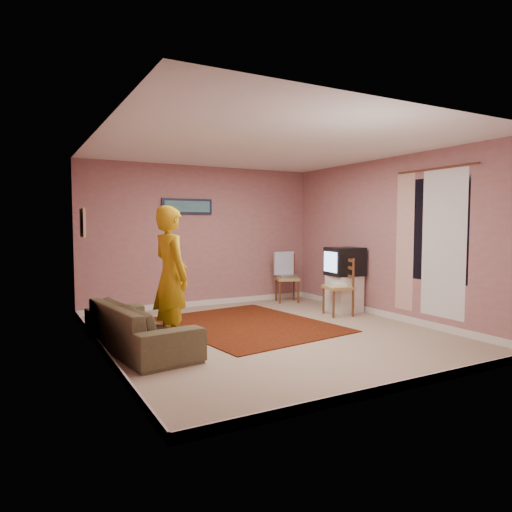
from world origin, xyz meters
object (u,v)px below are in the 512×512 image
crt_tv (344,261)px  chair_a (287,273)px  sofa (140,326)px  chair_b (338,280)px  person (171,276)px  tv_cabinet (344,294)px

crt_tv → chair_a: 1.40m
chair_a → sofa: size_ratio=0.27×
crt_tv → chair_a: bearing=111.2°
chair_b → sofa: (-3.46, -0.51, -0.30)m
crt_tv → sofa: crt_tv is taller
chair_b → person: size_ratio=0.30×
tv_cabinet → chair_a: (-0.35, 1.32, 0.25)m
chair_b → crt_tv: bearing=135.6°
chair_b → person: (-3.06, -0.52, 0.29)m
chair_a → person: person is taller
chair_a → chair_b: (0.05, -1.52, 0.02)m
tv_cabinet → person: bearing=-168.0°
tv_cabinet → sofa: tv_cabinet is taller
chair_b → person: bearing=-69.1°
person → chair_b: bearing=-88.7°
sofa → person: person is taller
tv_cabinet → crt_tv: 0.56m
chair_a → sofa: 3.97m
chair_b → sofa: 3.51m
chair_a → chair_b: chair_b is taller
crt_tv → chair_b: 0.45m
chair_a → crt_tv: bearing=-56.8°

